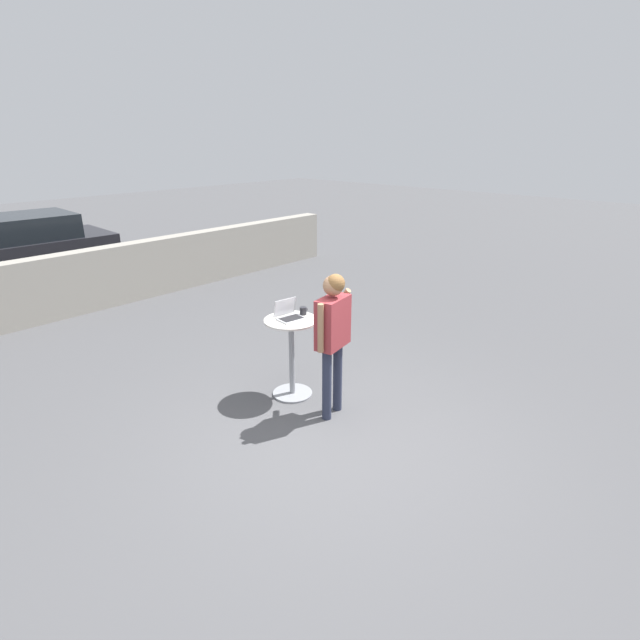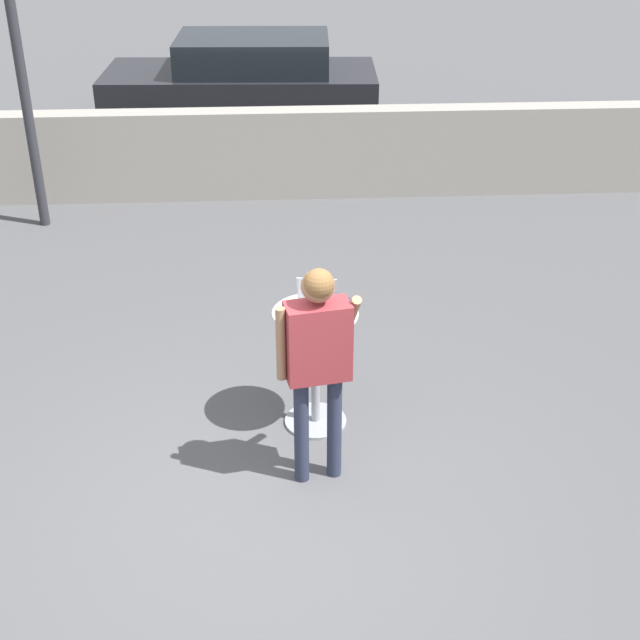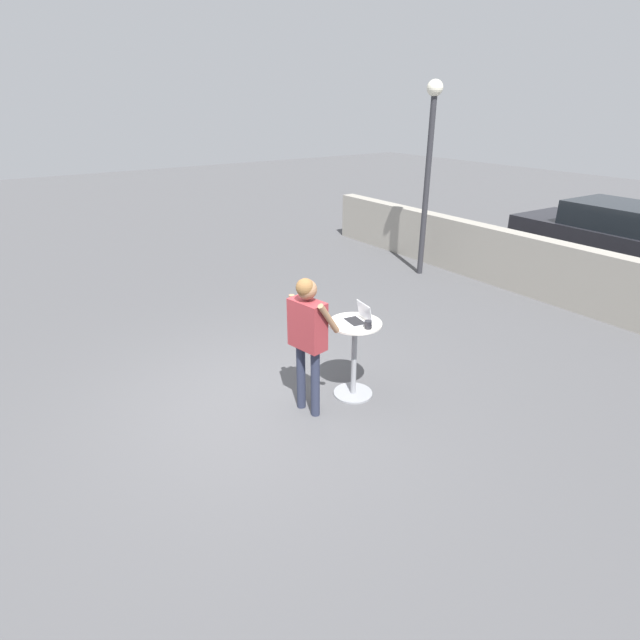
{
  "view_description": "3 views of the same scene",
  "coord_description": "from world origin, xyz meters",
  "px_view_note": "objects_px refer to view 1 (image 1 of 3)",
  "views": [
    {
      "loc": [
        -3.56,
        -3.02,
        3.18
      ],
      "look_at": [
        0.5,
        0.66,
        1.13
      ],
      "focal_mm": 28.0,
      "sensor_mm": 36.0,
      "label": 1
    },
    {
      "loc": [
        0.15,
        -4.93,
        4.31
      ],
      "look_at": [
        0.47,
        0.69,
        1.2
      ],
      "focal_mm": 50.0,
      "sensor_mm": 36.0,
      "label": 2
    },
    {
      "loc": [
        4.84,
        -2.49,
        3.55
      ],
      "look_at": [
        0.43,
        0.6,
        1.19
      ],
      "focal_mm": 28.0,
      "sensor_mm": 36.0,
      "label": 3
    }
  ],
  "objects_px": {
    "coffee_mug": "(303,311)",
    "cafe_table": "(292,350)",
    "parked_car_near_street": "(11,252)",
    "standing_person": "(333,327)",
    "laptop": "(289,314)"
  },
  "relations": [
    {
      "from": "coffee_mug",
      "to": "cafe_table",
      "type": "bearing_deg",
      "value": -176.85
    },
    {
      "from": "coffee_mug",
      "to": "parked_car_near_street",
      "type": "bearing_deg",
      "value": 96.75
    },
    {
      "from": "standing_person",
      "to": "parked_car_near_street",
      "type": "xyz_separation_m",
      "value": [
        -0.68,
        8.56,
        -0.32
      ]
    },
    {
      "from": "laptop",
      "to": "parked_car_near_street",
      "type": "height_order",
      "value": "parked_car_near_street"
    },
    {
      "from": "cafe_table",
      "to": "laptop",
      "type": "bearing_deg",
      "value": 80.53
    },
    {
      "from": "laptop",
      "to": "coffee_mug",
      "type": "bearing_deg",
      "value": -8.03
    },
    {
      "from": "cafe_table",
      "to": "coffee_mug",
      "type": "distance_m",
      "value": 0.52
    },
    {
      "from": "cafe_table",
      "to": "coffee_mug",
      "type": "bearing_deg",
      "value": 3.15
    },
    {
      "from": "coffee_mug",
      "to": "laptop",
      "type": "bearing_deg",
      "value": 171.97
    },
    {
      "from": "standing_person",
      "to": "laptop",
      "type": "bearing_deg",
      "value": 87.93
    },
    {
      "from": "standing_person",
      "to": "parked_car_near_street",
      "type": "height_order",
      "value": "standing_person"
    },
    {
      "from": "laptop",
      "to": "parked_car_near_street",
      "type": "xyz_separation_m",
      "value": [
        -0.71,
        7.82,
        -0.28
      ]
    },
    {
      "from": "coffee_mug",
      "to": "standing_person",
      "type": "distance_m",
      "value": 0.76
    },
    {
      "from": "parked_car_near_street",
      "to": "laptop",
      "type": "bearing_deg",
      "value": -84.84
    },
    {
      "from": "laptop",
      "to": "standing_person",
      "type": "height_order",
      "value": "standing_person"
    }
  ]
}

